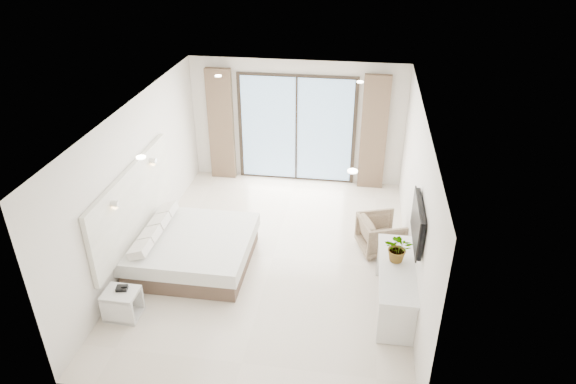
{
  "coord_description": "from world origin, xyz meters",
  "views": [
    {
      "loc": [
        1.34,
        -7.22,
        5.35
      ],
      "look_at": [
        0.21,
        0.4,
        1.12
      ],
      "focal_mm": 32.0,
      "sensor_mm": 36.0,
      "label": 1
    }
  ],
  "objects_px": {
    "bed": "(192,250)",
    "console_desk": "(396,278)",
    "armchair": "(381,233)",
    "nightstand": "(123,304)"
  },
  "relations": [
    {
      "from": "armchair",
      "to": "console_desk",
      "type": "bearing_deg",
      "value": 167.68
    },
    {
      "from": "bed",
      "to": "armchair",
      "type": "bearing_deg",
      "value": 15.45
    },
    {
      "from": "bed",
      "to": "console_desk",
      "type": "xyz_separation_m",
      "value": [
        3.37,
        -0.63,
        0.28
      ]
    },
    {
      "from": "nightstand",
      "to": "armchair",
      "type": "bearing_deg",
      "value": 31.98
    },
    {
      "from": "nightstand",
      "to": "console_desk",
      "type": "xyz_separation_m",
      "value": [
        3.99,
        0.78,
        0.34
      ]
    },
    {
      "from": "nightstand",
      "to": "armchair",
      "type": "height_order",
      "value": "armchair"
    },
    {
      "from": "console_desk",
      "to": "bed",
      "type": "bearing_deg",
      "value": 169.36
    },
    {
      "from": "nightstand",
      "to": "armchair",
      "type": "distance_m",
      "value": 4.44
    },
    {
      "from": "console_desk",
      "to": "armchair",
      "type": "height_order",
      "value": "console_desk"
    },
    {
      "from": "bed",
      "to": "nightstand",
      "type": "distance_m",
      "value": 1.55
    }
  ]
}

